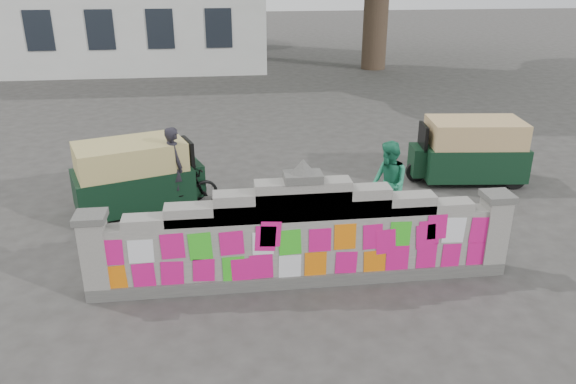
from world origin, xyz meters
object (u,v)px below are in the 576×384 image
at_px(cyclist_bike, 177,191).
at_px(pedestrian, 388,184).
at_px(cyclist_rider, 176,176).
at_px(rickshaw_left, 136,176).
at_px(rickshaw_right, 470,150).

height_order(cyclist_bike, pedestrian, pedestrian).
distance_m(cyclist_rider, rickshaw_left, 0.79).
distance_m(rickshaw_left, rickshaw_right, 7.18).
bearing_deg(cyclist_rider, rickshaw_left, 58.65).
bearing_deg(cyclist_rider, pedestrian, -124.93).
bearing_deg(rickshaw_right, cyclist_bike, 14.17).
bearing_deg(pedestrian, cyclist_rider, -110.90).
relative_size(cyclist_rider, rickshaw_left, 0.56).
bearing_deg(cyclist_rider, rickshaw_right, -102.19).
height_order(cyclist_bike, rickshaw_left, rickshaw_left).
height_order(pedestrian, rickshaw_right, pedestrian).
bearing_deg(cyclist_bike, rickshaw_left, 58.65).
distance_m(cyclist_bike, rickshaw_left, 0.85).
xyz_separation_m(cyclist_bike, rickshaw_left, (-0.78, 0.16, 0.30)).
bearing_deg(pedestrian, rickshaw_right, 122.24).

